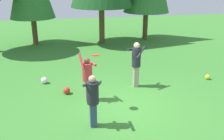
{
  "coord_description": "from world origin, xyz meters",
  "views": [
    {
      "loc": [
        -2.09,
        -7.36,
        4.07
      ],
      "look_at": [
        -0.33,
        0.79,
        1.05
      ],
      "focal_mm": 41.11,
      "sensor_mm": 36.0,
      "label": 1
    }
  ],
  "objects_px": {
    "person_catcher": "(93,97)",
    "frisbee": "(95,55)",
    "person_bystander": "(136,61)",
    "ball_yellow": "(208,77)",
    "ball_red": "(67,91)",
    "person_thrower": "(87,75)",
    "ball_white": "(44,80)"
  },
  "relations": [
    {
      "from": "person_catcher",
      "to": "frisbee",
      "type": "height_order",
      "value": "frisbee"
    },
    {
      "from": "ball_white",
      "to": "ball_red",
      "type": "relative_size",
      "value": 1.02
    },
    {
      "from": "person_bystander",
      "to": "ball_white",
      "type": "bearing_deg",
      "value": -56.01
    },
    {
      "from": "frisbee",
      "to": "ball_yellow",
      "type": "xyz_separation_m",
      "value": [
        4.99,
        1.53,
        -1.72
      ]
    },
    {
      "from": "ball_white",
      "to": "ball_yellow",
      "type": "bearing_deg",
      "value": -8.41
    },
    {
      "from": "person_bystander",
      "to": "frisbee",
      "type": "height_order",
      "value": "frisbee"
    },
    {
      "from": "person_catcher",
      "to": "person_bystander",
      "type": "relative_size",
      "value": 0.88
    },
    {
      "from": "person_thrower",
      "to": "person_bystander",
      "type": "distance_m",
      "value": 2.15
    },
    {
      "from": "person_catcher",
      "to": "frisbee",
      "type": "relative_size",
      "value": 4.61
    },
    {
      "from": "ball_white",
      "to": "person_thrower",
      "type": "bearing_deg",
      "value": -50.07
    },
    {
      "from": "person_catcher",
      "to": "person_thrower",
      "type": "bearing_deg",
      "value": 11.75
    },
    {
      "from": "ball_white",
      "to": "person_bystander",
      "type": "bearing_deg",
      "value": -16.64
    },
    {
      "from": "person_thrower",
      "to": "ball_yellow",
      "type": "height_order",
      "value": "person_thrower"
    },
    {
      "from": "person_thrower",
      "to": "ball_yellow",
      "type": "xyz_separation_m",
      "value": [
        5.19,
        0.86,
        -0.82
      ]
    },
    {
      "from": "person_catcher",
      "to": "ball_yellow",
      "type": "height_order",
      "value": "person_catcher"
    },
    {
      "from": "person_thrower",
      "to": "ball_red",
      "type": "distance_m",
      "value": 1.25
    },
    {
      "from": "person_bystander",
      "to": "ball_red",
      "type": "xyz_separation_m",
      "value": [
        -2.7,
        -0.14,
        -0.93
      ]
    },
    {
      "from": "person_thrower",
      "to": "frisbee",
      "type": "bearing_deg",
      "value": 0.0
    },
    {
      "from": "ball_white",
      "to": "person_catcher",
      "type": "bearing_deg",
      "value": -67.23
    },
    {
      "from": "person_catcher",
      "to": "ball_white",
      "type": "height_order",
      "value": "person_catcher"
    },
    {
      "from": "person_thrower",
      "to": "ball_white",
      "type": "relative_size",
      "value": 6.47
    },
    {
      "from": "person_thrower",
      "to": "ball_white",
      "type": "distance_m",
      "value": 2.55
    },
    {
      "from": "person_bystander",
      "to": "ball_yellow",
      "type": "xyz_separation_m",
      "value": [
        3.2,
        0.06,
        -0.96
      ]
    },
    {
      "from": "ball_red",
      "to": "person_thrower",
      "type": "bearing_deg",
      "value": -42.63
    },
    {
      "from": "person_catcher",
      "to": "ball_white",
      "type": "bearing_deg",
      "value": 36.5
    },
    {
      "from": "frisbee",
      "to": "ball_yellow",
      "type": "distance_m",
      "value": 5.5
    },
    {
      "from": "person_thrower",
      "to": "person_catcher",
      "type": "bearing_deg",
      "value": -18.17
    },
    {
      "from": "person_catcher",
      "to": "frisbee",
      "type": "xyz_separation_m",
      "value": [
        0.25,
        1.04,
        0.9
      ]
    },
    {
      "from": "person_catcher",
      "to": "ball_white",
      "type": "distance_m",
      "value": 3.95
    },
    {
      "from": "ball_yellow",
      "to": "person_bystander",
      "type": "bearing_deg",
      "value": -178.9
    },
    {
      "from": "person_bystander",
      "to": "ball_yellow",
      "type": "relative_size",
      "value": 8.57
    },
    {
      "from": "person_catcher",
      "to": "frisbee",
      "type": "distance_m",
      "value": 1.4
    }
  ]
}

